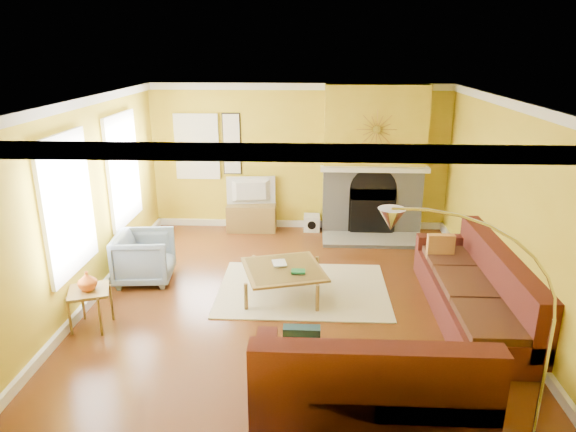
# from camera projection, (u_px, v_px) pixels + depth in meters

# --- Properties ---
(floor) EXTENTS (5.50, 6.00, 0.02)m
(floor) POSITION_uv_depth(u_px,v_px,m) (293.00, 299.00, 7.11)
(floor) COLOR brown
(floor) RESTS_ON ground
(ceiling) EXTENTS (5.50, 6.00, 0.02)m
(ceiling) POSITION_uv_depth(u_px,v_px,m) (293.00, 99.00, 6.26)
(ceiling) COLOR white
(ceiling) RESTS_ON ground
(wall_back) EXTENTS (5.50, 0.02, 2.70)m
(wall_back) POSITION_uv_depth(u_px,v_px,m) (299.00, 158.00, 9.54)
(wall_back) COLOR gold
(wall_back) RESTS_ON ground
(wall_front) EXTENTS (5.50, 0.02, 2.70)m
(wall_front) POSITION_uv_depth(u_px,v_px,m) (277.00, 324.00, 3.83)
(wall_front) COLOR gold
(wall_front) RESTS_ON ground
(wall_left) EXTENTS (0.02, 6.00, 2.70)m
(wall_left) POSITION_uv_depth(u_px,v_px,m) (86.00, 202.00, 6.81)
(wall_left) COLOR gold
(wall_left) RESTS_ON ground
(wall_right) EXTENTS (0.02, 6.00, 2.70)m
(wall_right) POSITION_uv_depth(u_px,v_px,m) (508.00, 208.00, 6.56)
(wall_right) COLOR gold
(wall_right) RESTS_ON ground
(baseboard) EXTENTS (5.50, 6.00, 0.12)m
(baseboard) POSITION_uv_depth(u_px,v_px,m) (293.00, 294.00, 7.09)
(baseboard) COLOR white
(baseboard) RESTS_ON floor
(crown_molding) EXTENTS (5.50, 6.00, 0.12)m
(crown_molding) POSITION_uv_depth(u_px,v_px,m) (293.00, 105.00, 6.28)
(crown_molding) COLOR white
(crown_molding) RESTS_ON ceiling
(window_left_near) EXTENTS (0.06, 1.22, 1.72)m
(window_left_near) POSITION_uv_depth(u_px,v_px,m) (122.00, 169.00, 7.99)
(window_left_near) COLOR white
(window_left_near) RESTS_ON wall_left
(window_left_far) EXTENTS (0.06, 1.22, 1.72)m
(window_left_far) POSITION_uv_depth(u_px,v_px,m) (66.00, 205.00, 6.19)
(window_left_far) COLOR white
(window_left_far) RESTS_ON wall_left
(window_back) EXTENTS (0.82, 0.06, 1.22)m
(window_back) POSITION_uv_depth(u_px,v_px,m) (197.00, 147.00, 9.51)
(window_back) COLOR white
(window_back) RESTS_ON wall_back
(wall_art) EXTENTS (0.34, 0.04, 1.14)m
(wall_art) POSITION_uv_depth(u_px,v_px,m) (232.00, 144.00, 9.48)
(wall_art) COLOR white
(wall_art) RESTS_ON wall_back
(fireplace) EXTENTS (1.80, 0.40, 2.70)m
(fireplace) POSITION_uv_depth(u_px,v_px,m) (373.00, 161.00, 9.28)
(fireplace) COLOR gray
(fireplace) RESTS_ON floor
(mantel) EXTENTS (1.92, 0.22, 0.08)m
(mantel) POSITION_uv_depth(u_px,v_px,m) (375.00, 169.00, 9.08)
(mantel) COLOR white
(mantel) RESTS_ON fireplace
(hearth) EXTENTS (1.80, 0.70, 0.06)m
(hearth) POSITION_uv_depth(u_px,v_px,m) (373.00, 240.00, 9.17)
(hearth) COLOR gray
(hearth) RESTS_ON floor
(sunburst) EXTENTS (0.70, 0.04, 0.70)m
(sunburst) POSITION_uv_depth(u_px,v_px,m) (377.00, 130.00, 8.87)
(sunburst) COLOR olive
(sunburst) RESTS_ON fireplace
(rug) EXTENTS (2.40, 1.80, 0.02)m
(rug) POSITION_uv_depth(u_px,v_px,m) (303.00, 289.00, 7.35)
(rug) COLOR beige
(rug) RESTS_ON floor
(sectional_sofa) EXTENTS (3.04, 3.76, 0.90)m
(sectional_sofa) POSITION_uv_depth(u_px,v_px,m) (393.00, 299.00, 6.13)
(sectional_sofa) COLOR #56201B
(sectional_sofa) RESTS_ON floor
(coffee_table) EXTENTS (1.29, 1.29, 0.41)m
(coffee_table) POSITION_uv_depth(u_px,v_px,m) (284.00, 281.00, 7.15)
(coffee_table) COLOR white
(coffee_table) RESTS_ON floor
(media_console) EXTENTS (0.91, 0.41, 0.50)m
(media_console) POSITION_uv_depth(u_px,v_px,m) (252.00, 218.00, 9.66)
(media_console) COLOR olive
(media_console) RESTS_ON floor
(tv) EXTENTS (0.92, 0.23, 0.52)m
(tv) POSITION_uv_depth(u_px,v_px,m) (251.00, 191.00, 9.50)
(tv) COLOR black
(tv) RESTS_ON media_console
(subwoofer) EXTENTS (0.30, 0.30, 0.30)m
(subwoofer) POSITION_uv_depth(u_px,v_px,m) (312.00, 223.00, 9.70)
(subwoofer) COLOR white
(subwoofer) RESTS_ON floor
(armchair) EXTENTS (0.89, 0.87, 0.74)m
(armchair) POSITION_uv_depth(u_px,v_px,m) (145.00, 257.00, 7.54)
(armchair) COLOR gray
(armchair) RESTS_ON floor
(side_table) EXTENTS (0.59, 0.59, 0.51)m
(side_table) POSITION_uv_depth(u_px,v_px,m) (91.00, 309.00, 6.30)
(side_table) COLOR olive
(side_table) RESTS_ON floor
(vase) EXTENTS (0.28, 0.28, 0.24)m
(vase) POSITION_uv_depth(u_px,v_px,m) (87.00, 281.00, 6.18)
(vase) COLOR #D65C18
(vase) RESTS_ON side_table
(book) EXTENTS (0.24, 0.28, 0.02)m
(book) POSITION_uv_depth(u_px,v_px,m) (273.00, 264.00, 7.19)
(book) COLOR white
(book) RESTS_ON coffee_table
(arc_lamp) EXTENTS (1.39, 0.36, 2.19)m
(arc_lamp) POSITION_uv_depth(u_px,v_px,m) (472.00, 343.00, 4.04)
(arc_lamp) COLOR silver
(arc_lamp) RESTS_ON floor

